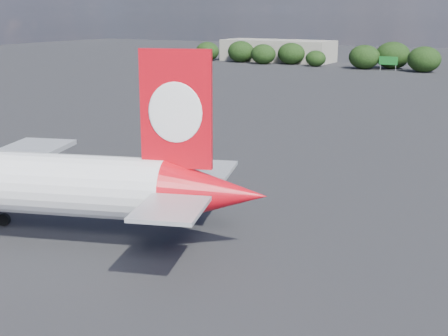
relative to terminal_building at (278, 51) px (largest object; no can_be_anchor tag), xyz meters
The scene contains 3 objects.
ground 147.19m from the terminal_building, 63.78° to the right, with size 500.00×500.00×0.00m, color black.
terminal_building is the anchor object (origin of this frame).
highway_sign 49.66m from the terminal_building, 18.80° to the right, with size 6.00×0.30×4.50m.
Camera 1 is at (38.23, -26.24, 19.29)m, focal length 50.00 mm.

